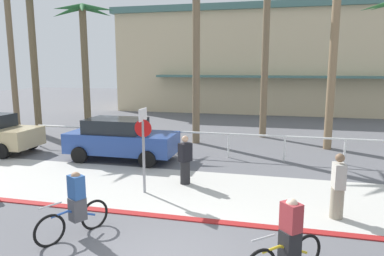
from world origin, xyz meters
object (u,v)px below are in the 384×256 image
(palm_tree_4, at_px, (267,10))
(pedestrian_0, at_px, (185,162))
(stop_sign_bike_lane, at_px, (143,138))
(pedestrian_1, at_px, (338,189))
(palm_tree_3, at_px, (197,15))
(cyclist_yellow_1, at_px, (288,240))
(palm_tree_0, at_px, (9,21))
(cyclist_blue_0, at_px, (75,206))
(car_blue_1, at_px, (121,139))
(palm_tree_2, at_px, (84,39))
(palm_tree_1, at_px, (31,21))

(palm_tree_4, xyz_separation_m, pedestrian_0, (-2.10, -8.52, -5.87))
(stop_sign_bike_lane, relative_size, pedestrian_1, 1.53)
(palm_tree_3, xyz_separation_m, cyclist_yellow_1, (4.13, -10.73, -5.44))
(palm_tree_4, bearing_deg, pedestrian_0, -103.86)
(palm_tree_0, bearing_deg, palm_tree_4, 0.05)
(pedestrian_1, bearing_deg, cyclist_blue_0, -158.33)
(palm_tree_3, relative_size, car_blue_1, 1.80)
(palm_tree_4, distance_m, pedestrian_1, 11.94)
(cyclist_blue_0, bearing_deg, pedestrian_0, 69.40)
(palm_tree_2, bearing_deg, palm_tree_1, -167.00)
(palm_tree_1, xyz_separation_m, pedestrian_0, (9.76, -5.86, -5.31))
(palm_tree_0, bearing_deg, cyclist_yellow_1, -38.42)
(palm_tree_0, relative_size, cyclist_blue_0, 5.43)
(palm_tree_0, distance_m, palm_tree_1, 4.45)
(pedestrian_0, bearing_deg, palm_tree_3, 99.58)
(palm_tree_1, bearing_deg, cyclist_yellow_1, -38.88)
(palm_tree_2, relative_size, palm_tree_3, 0.88)
(pedestrian_0, height_order, pedestrian_1, pedestrian_1)
(cyclist_blue_0, height_order, pedestrian_1, pedestrian_1)
(pedestrian_0, bearing_deg, palm_tree_2, 137.75)
(palm_tree_1, height_order, pedestrian_1, palm_tree_1)
(stop_sign_bike_lane, distance_m, palm_tree_2, 10.33)
(palm_tree_2, bearing_deg, pedestrian_1, -35.34)
(palm_tree_3, xyz_separation_m, car_blue_1, (-2.26, -3.88, -5.26))
(palm_tree_0, relative_size, pedestrian_1, 5.29)
(palm_tree_2, xyz_separation_m, cyclist_yellow_1, (10.21, -10.97, -4.47))
(palm_tree_0, height_order, cyclist_blue_0, palm_tree_0)
(palm_tree_0, bearing_deg, palm_tree_2, -18.23)
(cyclist_blue_0, relative_size, pedestrian_1, 0.97)
(cyclist_yellow_1, relative_size, pedestrian_1, 0.89)
(stop_sign_bike_lane, bearing_deg, palm_tree_1, 141.70)
(pedestrian_0, bearing_deg, pedestrian_1, -20.88)
(palm_tree_0, xyz_separation_m, pedestrian_0, (13.31, -8.51, -5.75))
(cyclist_yellow_1, relative_size, pedestrian_0, 0.94)
(palm_tree_4, bearing_deg, cyclist_yellow_1, -85.70)
(stop_sign_bike_lane, relative_size, car_blue_1, 0.58)
(cyclist_yellow_1, bearing_deg, stop_sign_bike_lane, 139.91)
(palm_tree_1, bearing_deg, palm_tree_2, 13.00)
(palm_tree_3, distance_m, cyclist_yellow_1, 12.72)
(palm_tree_4, height_order, cyclist_blue_0, palm_tree_4)
(cyclist_blue_0, bearing_deg, palm_tree_0, 133.44)
(palm_tree_3, relative_size, palm_tree_4, 0.92)
(pedestrian_0, bearing_deg, stop_sign_bike_lane, -132.73)
(palm_tree_0, relative_size, palm_tree_2, 1.28)
(palm_tree_0, relative_size, palm_tree_3, 1.12)
(palm_tree_0, xyz_separation_m, cyclist_blue_0, (11.82, -12.48, -5.79))
(pedestrian_1, bearing_deg, palm_tree_4, 102.39)
(pedestrian_0, bearing_deg, palm_tree_4, 76.14)
(cyclist_yellow_1, bearing_deg, palm_tree_4, 94.30)
(car_blue_1, height_order, pedestrian_1, car_blue_1)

